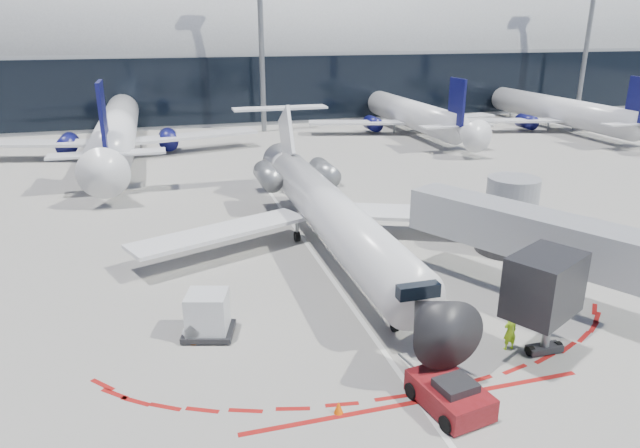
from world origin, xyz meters
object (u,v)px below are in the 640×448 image
object	(u,v)px
regional_jet	(327,209)
ramp_worker	(510,331)
pushback_tug	(450,394)
uld_container	(208,315)

from	to	relation	value
regional_jet	ramp_worker	distance (m)	14.86
pushback_tug	ramp_worker	bearing A→B (deg)	23.48
uld_container	ramp_worker	bearing A→B (deg)	-4.94
regional_jet	uld_container	distance (m)	12.64
regional_jet	uld_container	size ratio (longest dim) A/B	11.39
regional_jet	ramp_worker	bearing A→B (deg)	-73.13
regional_jet	pushback_tug	xyz separation A→B (m)	(-0.22, -17.10, -2.02)
pushback_tug	regional_jet	bearing A→B (deg)	79.27
regional_jet	pushback_tug	size ratio (longest dim) A/B	6.05
regional_jet	pushback_tug	world-z (taller)	regional_jet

